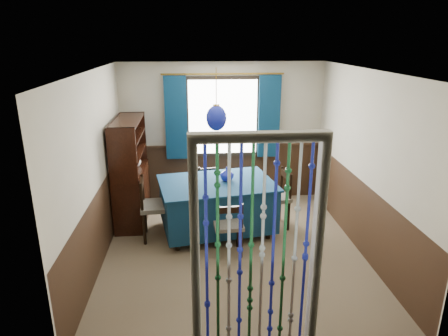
{
  "coord_description": "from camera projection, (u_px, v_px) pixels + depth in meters",
  "views": [
    {
      "loc": [
        -0.53,
        -5.0,
        2.9
      ],
      "look_at": [
        -0.1,
        0.46,
        1.09
      ],
      "focal_mm": 32.0,
      "sensor_mm": 36.0,
      "label": 1
    }
  ],
  "objects": [
    {
      "name": "bowl_shelf",
      "position": [
        131.0,
        154.0,
        6.14
      ],
      "size": [
        0.22,
        0.22,
        0.05
      ],
      "primitive_type": "imported",
      "rotation": [
        0.0,
        0.0,
        -0.09
      ],
      "color": "beige",
      "rests_on": "sideboard"
    },
    {
      "name": "vase_table",
      "position": [
        227.0,
        174.0,
        6.04
      ],
      "size": [
        0.23,
        0.23,
        0.2
      ],
      "primitive_type": "imported",
      "rotation": [
        0.0,
        0.0,
        0.28
      ],
      "color": "navy",
      "rests_on": "dining_table"
    },
    {
      "name": "wainscot_back",
      "position": [
        223.0,
        173.0,
        7.4
      ],
      "size": [
        3.6,
        0.0,
        3.6
      ],
      "primitive_type": "plane",
      "rotation": [
        1.57,
        0.0,
        0.0
      ],
      "color": "#332013",
      "rests_on": "ground"
    },
    {
      "name": "sideboard",
      "position": [
        131.0,
        185.0,
        6.52
      ],
      "size": [
        0.46,
        1.29,
        1.68
      ],
      "rotation": [
        0.0,
        0.0,
        0.01
      ],
      "color": "black",
      "rests_on": "floor"
    },
    {
      "name": "vase_sideboard",
      "position": [
        136.0,
        160.0,
        6.63
      ],
      "size": [
        0.22,
        0.22,
        0.21
      ],
      "primitive_type": "imported",
      "rotation": [
        0.0,
        0.0,
        -0.13
      ],
      "color": "beige",
      "rests_on": "sideboard"
    },
    {
      "name": "wall_right",
      "position": [
        365.0,
        164.0,
        5.43
      ],
      "size": [
        0.0,
        4.0,
        4.0
      ],
      "primitive_type": "plane",
      "rotation": [
        1.57,
        0.0,
        -1.57
      ],
      "color": "#BDB39A",
      "rests_on": "ground"
    },
    {
      "name": "chair_left",
      "position": [
        154.0,
        206.0,
        5.91
      ],
      "size": [
        0.48,
        0.5,
        0.95
      ],
      "rotation": [
        0.0,
        0.0,
        -1.5
      ],
      "color": "black",
      "rests_on": "floor"
    },
    {
      "name": "wainscot_right",
      "position": [
        359.0,
        214.0,
        5.66
      ],
      "size": [
        0.0,
        4.0,
        4.0
      ],
      "primitive_type": "plane",
      "rotation": [
        1.57,
        0.0,
        -1.57
      ],
      "color": "#332013",
      "rests_on": "ground"
    },
    {
      "name": "ceiling",
      "position": [
        235.0,
        71.0,
        4.9
      ],
      "size": [
        4.0,
        4.0,
        0.0
      ],
      "primitive_type": "plane",
      "rotation": [
        3.14,
        0.0,
        0.0
      ],
      "color": "silver",
      "rests_on": "ground"
    },
    {
      "name": "floor",
      "position": [
        233.0,
        251.0,
        5.68
      ],
      "size": [
        4.0,
        4.0,
        0.0
      ],
      "primitive_type": "plane",
      "color": "brown",
      "rests_on": "ground"
    },
    {
      "name": "wainscot_left",
      "position": [
        102.0,
        223.0,
        5.39
      ],
      "size": [
        0.0,
        4.0,
        4.0
      ],
      "primitive_type": "plane",
      "rotation": [
        1.57,
        0.0,
        1.57
      ],
      "color": "#332013",
      "rests_on": "ground"
    },
    {
      "name": "wall_left",
      "position": [
        96.0,
        171.0,
        5.15
      ],
      "size": [
        0.0,
        4.0,
        4.0
      ],
      "primitive_type": "plane",
      "rotation": [
        1.57,
        0.0,
        1.57
      ],
      "color": "#BDB39A",
      "rests_on": "ground"
    },
    {
      "name": "wainscot_front",
      "position": [
        256.0,
        313.0,
        3.64
      ],
      "size": [
        3.6,
        0.0,
        3.6
      ],
      "primitive_type": "plane",
      "rotation": [
        -1.57,
        0.0,
        0.0
      ],
      "color": "#332013",
      "rests_on": "ground"
    },
    {
      "name": "chair_right",
      "position": [
        276.0,
        197.0,
        6.28
      ],
      "size": [
        0.5,
        0.52,
        0.93
      ],
      "rotation": [
        0.0,
        0.0,
        1.72
      ],
      "color": "black",
      "rests_on": "floor"
    },
    {
      "name": "chair_far",
      "position": [
        211.0,
        190.0,
        6.77
      ],
      "size": [
        0.47,
        0.46,
        0.8
      ],
      "rotation": [
        0.0,
        0.0,
        3.36
      ],
      "color": "black",
      "rests_on": "floor"
    },
    {
      "name": "wall_front",
      "position": [
        258.0,
        240.0,
        3.4
      ],
      "size": [
        3.6,
        0.0,
        3.6
      ],
      "primitive_type": "plane",
      "rotation": [
        -1.57,
        0.0,
        0.0
      ],
      "color": "#BDB39A",
      "rests_on": "ground"
    },
    {
      "name": "chair_near",
      "position": [
        229.0,
        226.0,
        5.47
      ],
      "size": [
        0.42,
        0.4,
        0.8
      ],
      "rotation": [
        0.0,
        0.0,
        0.06
      ],
      "color": "black",
      "rests_on": "floor"
    },
    {
      "name": "wall_back",
      "position": [
        223.0,
        133.0,
        7.18
      ],
      "size": [
        3.6,
        0.0,
        3.6
      ],
      "primitive_type": "plane",
      "rotation": [
        1.57,
        0.0,
        0.0
      ],
      "color": "#BDB39A",
      "rests_on": "ground"
    },
    {
      "name": "doorway",
      "position": [
        256.0,
        257.0,
        3.52
      ],
      "size": [
        1.16,
        0.12,
        2.18
      ],
      "primitive_type": null,
      "color": "silver",
      "rests_on": "ground"
    },
    {
      "name": "dining_table",
      "position": [
        217.0,
        204.0,
        6.11
      ],
      "size": [
        1.87,
        1.45,
        0.82
      ],
      "rotation": [
        0.0,
        0.0,
        0.18
      ],
      "color": "#0E2D49",
      "rests_on": "floor"
    },
    {
      "name": "pendant_lamp",
      "position": [
        216.0,
        118.0,
        5.69
      ],
      "size": [
        0.3,
        0.3,
        0.89
      ],
      "color": "olive",
      "rests_on": "ceiling"
    },
    {
      "name": "window",
      "position": [
        223.0,
        117.0,
        7.04
      ],
      "size": [
        1.32,
        0.12,
        1.42
      ],
      "primitive_type": "cube",
      "color": "black",
      "rests_on": "wall_back"
    }
  ]
}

